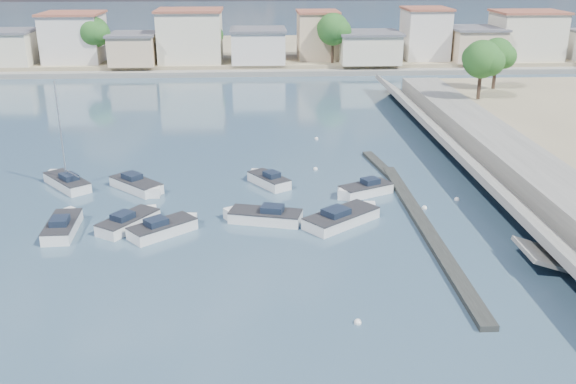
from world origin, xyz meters
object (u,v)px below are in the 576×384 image
object	(u,v)px
motorboat_d	(363,190)
motorboat_g	(138,186)
motorboat_b	(166,228)
motorboat_f	(267,180)
motorboat_c	(262,217)
motorboat_e	(131,221)
motorboat_a	(63,226)
motorboat_h	(344,217)
sailboat	(66,182)

from	to	relation	value
motorboat_d	motorboat_g	bearing A→B (deg)	173.73
motorboat_b	motorboat_f	size ratio (longest dim) A/B	1.09
motorboat_c	motorboat_e	world-z (taller)	same
motorboat_a	motorboat_h	bearing A→B (deg)	1.32
motorboat_e	motorboat_g	world-z (taller)	same
motorboat_a	motorboat_h	xyz separation A→B (m)	(19.74, 0.45, -0.00)
motorboat_f	motorboat_h	xyz separation A→B (m)	(5.34, -8.37, 0.00)
motorboat_g	motorboat_c	bearing A→B (deg)	-35.03
motorboat_b	sailboat	bearing A→B (deg)	133.46
motorboat_c	motorboat_g	distance (m)	12.17
motorboat_e	motorboat_g	distance (m)	7.44
motorboat_c	sailboat	bearing A→B (deg)	152.80
motorboat_f	sailboat	world-z (taller)	sailboat
motorboat_a	motorboat_g	bearing A→B (deg)	64.05
motorboat_a	motorboat_b	xyz separation A→B (m)	(7.17, -0.78, -0.00)
motorboat_b	motorboat_c	bearing A→B (deg)	14.38
motorboat_a	motorboat_b	bearing A→B (deg)	-6.19
motorboat_b	sailboat	size ratio (longest dim) A/B	0.53
motorboat_e	sailboat	size ratio (longest dim) A/B	0.54
motorboat_g	sailboat	size ratio (longest dim) A/B	0.54
motorboat_b	motorboat_h	world-z (taller)	same
motorboat_b	motorboat_d	xyz separation A→B (m)	(14.83, 6.70, -0.00)
motorboat_b	motorboat_f	world-z (taller)	same
motorboat_b	motorboat_c	world-z (taller)	same
motorboat_c	motorboat_h	bearing A→B (deg)	-4.59
motorboat_b	motorboat_e	world-z (taller)	same
motorboat_b	motorboat_f	bearing A→B (deg)	52.99
motorboat_f	motorboat_e	bearing A→B (deg)	-139.79
motorboat_c	motorboat_f	xyz separation A→B (m)	(0.58, 7.89, -0.00)
motorboat_a	motorboat_b	world-z (taller)	same
motorboat_b	sailboat	world-z (taller)	sailboat
motorboat_f	sailboat	bearing A→B (deg)	178.65
motorboat_e	motorboat_f	size ratio (longest dim) A/B	1.12
motorboat_a	motorboat_g	distance (m)	8.80
motorboat_c	motorboat_d	size ratio (longest dim) A/B	1.24
motorboat_d	motorboat_h	xyz separation A→B (m)	(-2.25, -5.47, 0.00)
motorboat_h	motorboat_b	bearing A→B (deg)	-174.41
motorboat_c	motorboat_h	distance (m)	5.94
motorboat_c	motorboat_g	size ratio (longest dim) A/B	1.20
motorboat_b	motorboat_h	size ratio (longest dim) A/B	0.81
motorboat_f	motorboat_g	distance (m)	10.59
motorboat_f	motorboat_g	world-z (taller)	same
motorboat_c	motorboat_f	size ratio (longest dim) A/B	1.33
motorboat_d	motorboat_e	bearing A→B (deg)	-162.73
sailboat	motorboat_e	bearing A→B (deg)	-51.72
motorboat_b	motorboat_e	distance (m)	2.90
motorboat_c	motorboat_d	distance (m)	9.58
motorboat_a	motorboat_g	world-z (taller)	same
motorboat_e	motorboat_b	bearing A→B (deg)	-26.31
motorboat_d	motorboat_f	bearing A→B (deg)	159.13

